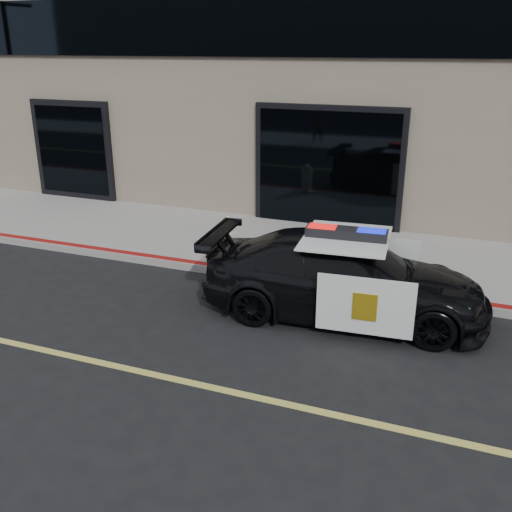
% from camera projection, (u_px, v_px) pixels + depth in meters
% --- Properties ---
extents(ground, '(120.00, 120.00, 0.00)m').
position_uv_depth(ground, '(262.00, 399.00, 7.04)').
color(ground, black).
rests_on(ground, ground).
extents(sidewalk_n, '(60.00, 3.50, 0.15)m').
position_uv_depth(sidewalk_n, '(352.00, 255.00, 11.61)').
color(sidewalk_n, gray).
rests_on(sidewalk_n, ground).
extents(police_car, '(2.52, 4.76, 1.47)m').
position_uv_depth(police_car, '(344.00, 277.00, 9.01)').
color(police_car, black).
rests_on(police_car, ground).
extents(fire_hydrant, '(0.38, 0.53, 0.84)m').
position_uv_depth(fire_hydrant, '(228.00, 239.00, 11.16)').
color(fire_hydrant, '#FDFBD0').
rests_on(fire_hydrant, sidewalk_n).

